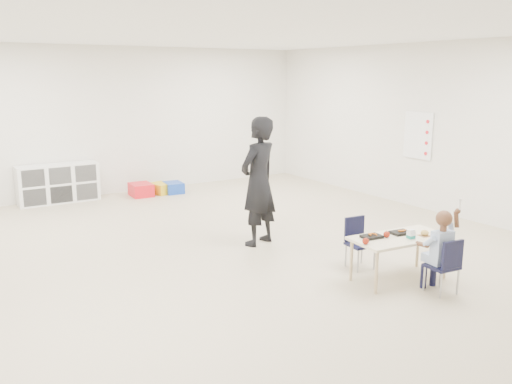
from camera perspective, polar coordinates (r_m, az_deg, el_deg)
room at (r=6.67m, az=-2.17°, el=4.76°), size 9.00×9.02×2.80m
table at (r=6.33m, az=14.78°, el=-6.70°), size 1.15×0.65×0.51m
chair_near at (r=6.08m, az=18.99°, el=-7.30°), size 0.32×0.30×0.61m
chair_far at (r=6.58m, az=10.94°, el=-5.36°), size 0.32×0.30×0.61m
child at (r=6.03m, az=19.10°, el=-5.73°), size 0.44×0.44×0.96m
lunch_tray_near at (r=6.36m, az=14.97°, el=-4.15°), size 0.23×0.18×0.03m
lunch_tray_far at (r=6.13m, az=12.08°, el=-4.61°), size 0.23×0.18×0.03m
milk_carton at (r=6.18m, az=16.00°, el=-4.33°), size 0.08×0.08×0.10m
bread_roll at (r=6.35m, az=17.34°, el=-4.13°), size 0.09×0.09×0.07m
apple_near at (r=6.17m, az=13.59°, el=-4.36°), size 0.07×0.07×0.07m
apple_far at (r=5.88m, az=11.47°, el=-5.09°), size 0.07×0.07×0.07m
cubby_shelf at (r=10.39m, az=-20.10°, el=0.87°), size 1.40×0.40×0.70m
rules_poster at (r=9.72m, az=16.68°, el=5.73°), size 0.02×0.60×0.80m
adult at (r=7.24m, az=0.26°, el=1.10°), size 0.74×0.61×1.74m
bin_red at (r=10.55m, az=-12.01°, el=0.24°), size 0.41×0.52×0.24m
bin_yellow at (r=10.69m, az=-9.96°, el=0.39°), size 0.42×0.49×0.20m
bin_blue at (r=10.71m, az=-8.69°, el=0.47°), size 0.37×0.46×0.21m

